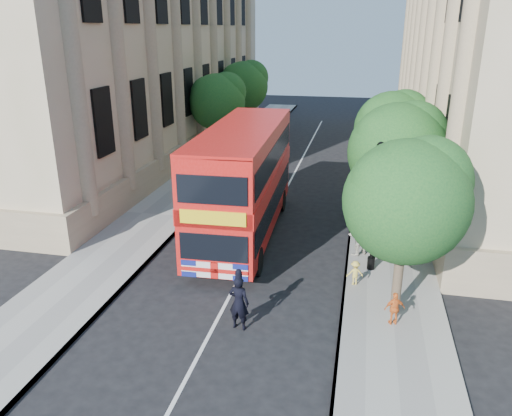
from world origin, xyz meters
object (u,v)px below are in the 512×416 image
Objects in this scene: double_decker_bus at (244,178)px; box_van at (228,185)px; lamp_post at (375,213)px; woman_pedestrian at (358,235)px; police_constable at (239,303)px.

box_van is (-1.51, 2.80, -1.26)m from double_decker_bus.
double_decker_bus is 1.98× the size of box_van.
lamp_post is 0.47× the size of double_decker_bus.
double_decker_bus is 6.10× the size of woman_pedestrian.
double_decker_bus is at bearing 156.23° from lamp_post.
double_decker_bus is at bearing -51.46° from woman_pedestrian.
woman_pedestrian is at bearing 115.70° from lamp_post.
box_van is at bearing -68.75° from woman_pedestrian.
box_van is 3.09× the size of woman_pedestrian.
lamp_post is 2.78× the size of police_constable.
woman_pedestrian reaches higher than police_constable.
box_van is at bearing 116.31° from double_decker_bus.
woman_pedestrian is at bearing -110.60° from police_constable.
woman_pedestrian is (5.22, -1.32, -1.76)m from double_decker_bus.
double_decker_bus is at bearing -68.55° from police_constable.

